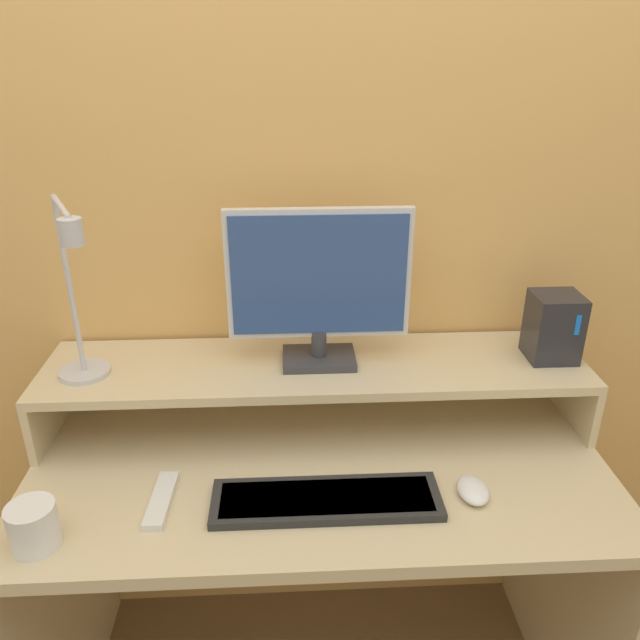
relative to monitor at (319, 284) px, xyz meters
The scene contains 10 objects.
wall_back 0.22m from the monitor, 92.64° to the left, with size 6.00×0.05×2.50m.
desk 0.60m from the monitor, 92.69° to the right, with size 1.29×0.63×0.75m.
monitor_shelf 0.22m from the monitor, 138.94° to the right, with size 1.29×0.30×0.16m.
monitor is the anchor object (origin of this frame).
desk_lamp 0.52m from the monitor, behind, with size 0.16×0.25×0.42m.
router_dock 0.57m from the monitor, ahead, with size 0.11×0.11×0.16m.
keyboard 0.47m from the monitor, 90.11° to the right, with size 0.47×0.14×0.02m.
mouse 0.55m from the monitor, 44.62° to the right, with size 0.06×0.09×0.03m.
remote_control 0.57m from the monitor, 139.44° to the right, with size 0.05×0.17×0.02m.
mug 0.75m from the monitor, 144.49° to the right, with size 0.09×0.09×0.09m.
Camera 1 is at (-0.06, -0.83, 1.62)m, focal length 35.00 mm.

